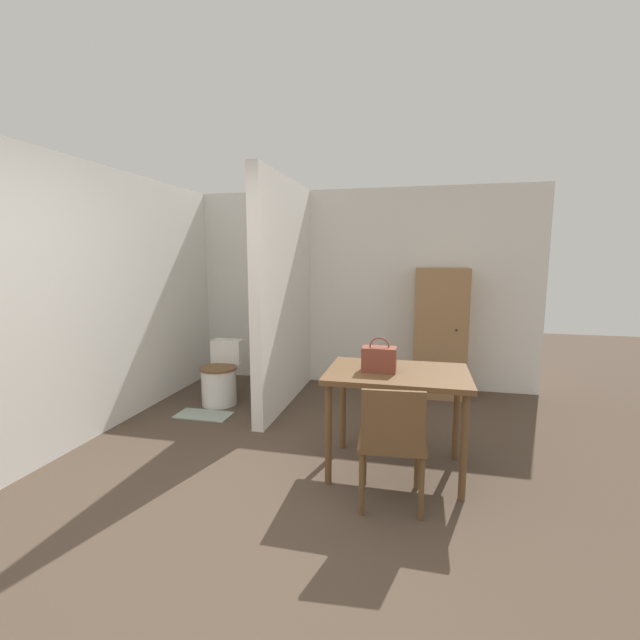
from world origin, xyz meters
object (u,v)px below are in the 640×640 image
object	(u,v)px
dining_table	(397,384)
handbag	(379,359)
wooden_chair	(392,439)
wooden_cabinet	(440,333)
toilet	(221,378)

from	to	relation	value
dining_table	handbag	size ratio (longest dim) A/B	4.04
dining_table	handbag	world-z (taller)	handbag
wooden_chair	dining_table	bearing A→B (deg)	85.13
handbag	wooden_cabinet	world-z (taller)	wooden_cabinet
toilet	handbag	world-z (taller)	handbag
toilet	wooden_chair	bearing A→B (deg)	-39.23
wooden_chair	handbag	world-z (taller)	handbag
dining_table	wooden_chair	size ratio (longest dim) A/B	1.25
dining_table	wooden_chair	xyz separation A→B (m)	(-0.00, -0.50, -0.22)
wooden_chair	toilet	xyz separation A→B (m)	(-2.03, 1.66, -0.19)
wooden_chair	handbag	size ratio (longest dim) A/B	3.24
wooden_chair	handbag	bearing A→B (deg)	101.55
dining_table	wooden_cabinet	bearing A→B (deg)	78.86
handbag	wooden_cabinet	distance (m)	2.12
dining_table	toilet	world-z (taller)	dining_table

